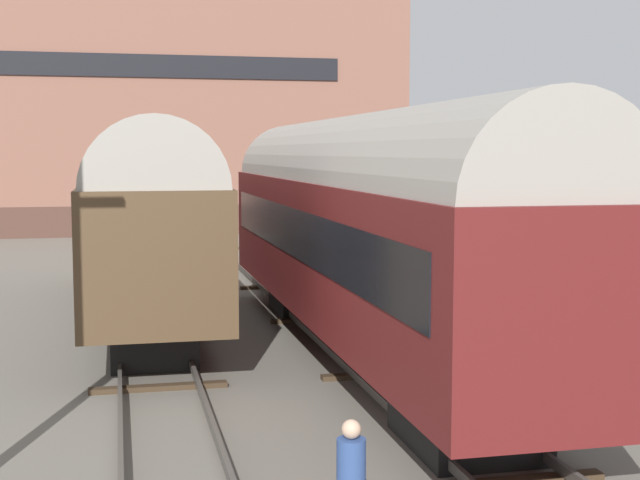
# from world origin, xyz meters

# --- Properties ---
(ground_plane) EXTENTS (200.00, 200.00, 0.00)m
(ground_plane) POSITION_xyz_m (0.00, 0.00, 0.00)
(ground_plane) COLOR #6B665B
(track_left) EXTENTS (2.60, 60.00, 0.26)m
(track_left) POSITION_xyz_m (-4.48, 0.00, 0.14)
(track_left) COLOR #4C4742
(track_left) RESTS_ON ground
(track_middle) EXTENTS (2.60, 60.00, 0.26)m
(track_middle) POSITION_xyz_m (0.00, 0.00, 0.14)
(track_middle) COLOR #4C4742
(track_middle) RESTS_ON ground
(train_car_brown) EXTENTS (3.02, 16.38, 5.22)m
(train_car_brown) POSITION_xyz_m (-4.48, 10.78, 2.96)
(train_car_brown) COLOR black
(train_car_brown) RESTS_ON ground
(train_car_grey) EXTENTS (3.07, 17.38, 5.28)m
(train_car_grey) POSITION_xyz_m (4.48, 11.25, 3.00)
(train_car_grey) COLOR black
(train_car_grey) RESTS_ON ground
(train_car_maroon) EXTENTS (3.03, 18.23, 5.31)m
(train_car_maroon) POSITION_xyz_m (0.00, 4.61, 3.02)
(train_car_maroon) COLOR black
(train_car_maroon) RESTS_ON ground
(person_worker) EXTENTS (0.32, 0.32, 1.65)m
(person_worker) POSITION_xyz_m (-2.76, -4.81, 0.99)
(person_worker) COLOR #282833
(person_worker) RESTS_ON ground
(warehouse_building) EXTENTS (28.05, 13.39, 16.40)m
(warehouse_building) POSITION_xyz_m (-3.01, 41.26, 8.20)
(warehouse_building) COLOR #4F342A
(warehouse_building) RESTS_ON ground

